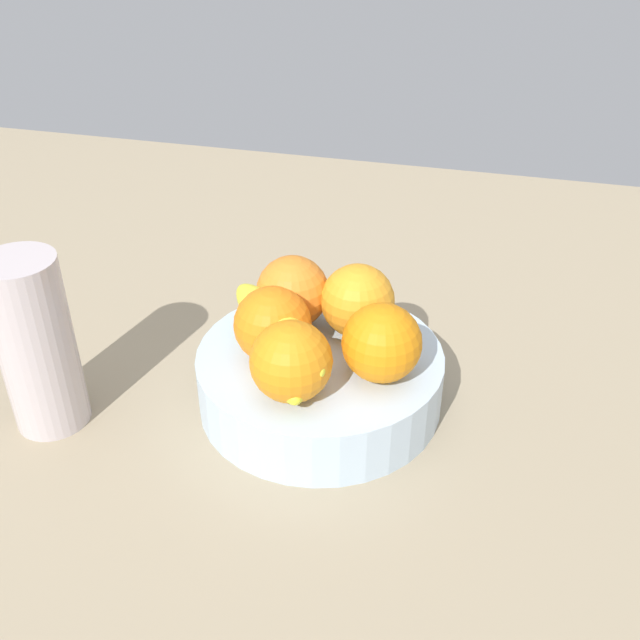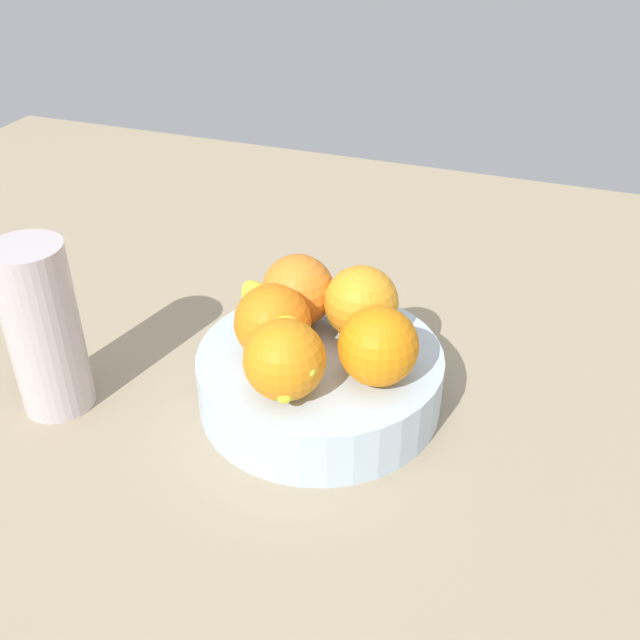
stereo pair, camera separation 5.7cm
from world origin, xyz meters
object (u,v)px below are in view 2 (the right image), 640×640
at_px(orange_back_right, 378,346).
at_px(banana_bunch, 279,334).
at_px(orange_front_right, 298,290).
at_px(orange_center, 273,322).
at_px(orange_back_left, 284,360).
at_px(orange_front_left, 361,303).
at_px(fruit_bowl, 320,378).
at_px(thermos_tumbler, 43,329).

relative_size(orange_back_right, banana_bunch, 0.44).
xyz_separation_m(orange_front_right, orange_center, (0.00, 0.06, 0.00)).
bearing_deg(orange_back_right, orange_back_left, 33.62).
bearing_deg(orange_back_right, orange_center, -2.01).
bearing_deg(banana_bunch, orange_front_left, -129.98).
height_order(fruit_bowl, banana_bunch, banana_bunch).
relative_size(orange_center, banana_bunch, 0.44).
height_order(orange_front_right, thermos_tumbler, thermos_tumbler).
distance_m(orange_front_left, banana_bunch, 0.09).
xyz_separation_m(fruit_bowl, orange_back_left, (0.01, 0.07, 0.07)).
bearing_deg(thermos_tumbler, orange_back_left, -174.33).
distance_m(orange_front_left, orange_center, 0.09).
height_order(orange_front_right, banana_bunch, orange_front_right).
bearing_deg(orange_back_left, orange_back_right, -146.38).
distance_m(orange_front_right, banana_bunch, 0.07).
bearing_deg(orange_center, orange_back_left, 122.81).
relative_size(fruit_bowl, orange_center, 3.27).
bearing_deg(banana_bunch, orange_back_left, 118.25).
bearing_deg(orange_front_right, orange_back_right, 147.27).
relative_size(orange_center, orange_back_left, 1.00).
distance_m(fruit_bowl, orange_front_left, 0.09).
bearing_deg(fruit_bowl, orange_front_right, -49.24).
height_order(orange_front_left, banana_bunch, orange_front_left).
bearing_deg(orange_back_left, banana_bunch, -61.75).
bearing_deg(orange_center, orange_front_left, -137.77).
distance_m(orange_center, banana_bunch, 0.01).
height_order(orange_front_left, orange_center, same).
relative_size(orange_center, orange_back_right, 1.00).
relative_size(orange_center, thermos_tumbler, 0.42).
xyz_separation_m(orange_front_right, orange_back_left, (-0.03, 0.12, 0.00)).
bearing_deg(orange_front_right, banana_bunch, 96.77).
distance_m(fruit_bowl, banana_bunch, 0.07).
distance_m(orange_front_right, orange_center, 0.06).
bearing_deg(thermos_tumbler, banana_bunch, -162.63).
bearing_deg(thermos_tumbler, orange_front_left, -153.35).
distance_m(fruit_bowl, thermos_tumbler, 0.27).
xyz_separation_m(orange_back_left, banana_bunch, (0.02, -0.04, -0.01)).
bearing_deg(fruit_bowl, orange_back_right, 162.89).
height_order(fruit_bowl, thermos_tumbler, thermos_tumbler).
bearing_deg(thermos_tumbler, orange_front_right, -146.24).
bearing_deg(orange_center, orange_back_right, 177.99).
bearing_deg(orange_front_left, orange_front_right, -0.56).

